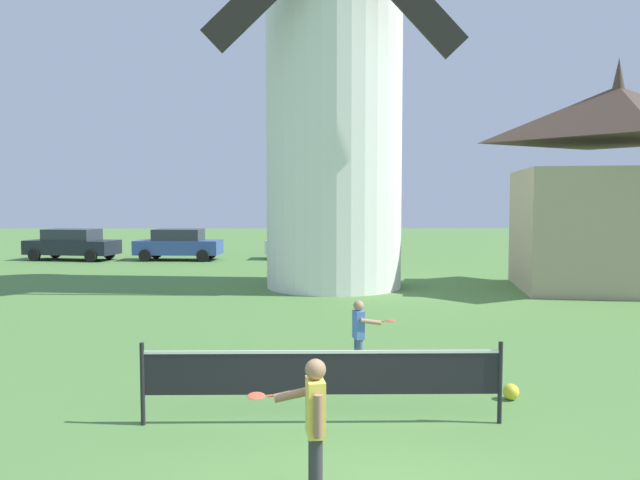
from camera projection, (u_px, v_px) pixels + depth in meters
name	position (u px, v px, depth m)	size (l,w,h in m)	color
windmill	(334.00, 66.00, 20.32)	(8.02, 5.34, 15.15)	white
tennis_net	(322.00, 373.00, 7.94)	(4.79, 0.06, 1.10)	black
player_near	(313.00, 419.00, 5.97)	(0.80, 0.48, 1.40)	#333338
player_far	(360.00, 330.00, 10.52)	(0.77, 0.40, 1.22)	slate
stray_ball	(511.00, 392.00, 8.95)	(0.24, 0.24, 0.24)	yellow
parked_car_black	(72.00, 244.00, 30.15)	(4.73, 2.55, 1.56)	#1E232D
parked_car_blue	(179.00, 244.00, 30.10)	(4.27, 2.09, 1.56)	#334C99
parked_car_silver	(309.00, 243.00, 30.60)	(4.45, 2.11, 1.56)	silver
chapel	(615.00, 191.00, 19.78)	(6.96, 5.58, 7.60)	tan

